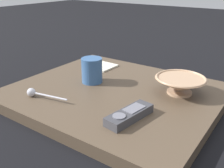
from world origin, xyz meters
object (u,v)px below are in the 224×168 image
object	(u,v)px
coffee_mug	(92,70)
folded_napkin	(102,66)
tv_remote_near	(129,115)
teaspoon	(34,93)
cereal_bowl	(180,84)

from	to	relation	value
coffee_mug	folded_napkin	bearing A→B (deg)	-154.68
coffee_mug	tv_remote_near	distance (m)	0.29
coffee_mug	tv_remote_near	size ratio (longest dim) A/B	0.57
teaspoon	cereal_bowl	bearing A→B (deg)	128.51
cereal_bowl	folded_napkin	distance (m)	0.38
coffee_mug	tv_remote_near	world-z (taller)	coffee_mug
cereal_bowl	coffee_mug	bearing A→B (deg)	-73.69
cereal_bowl	teaspoon	xyz separation A→B (m)	(0.29, -0.37, -0.02)
cereal_bowl	tv_remote_near	distance (m)	0.24
tv_remote_near	teaspoon	bearing A→B (deg)	-80.31
cereal_bowl	teaspoon	distance (m)	0.47
teaspoon	tv_remote_near	size ratio (longest dim) A/B	0.93
teaspoon	folded_napkin	size ratio (longest dim) A/B	1.36
coffee_mug	folded_napkin	xyz separation A→B (m)	(-0.16, -0.07, -0.04)
coffee_mug	folded_napkin	distance (m)	0.18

